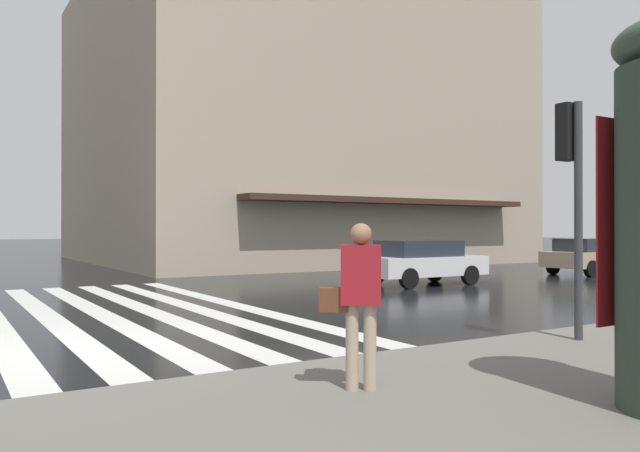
% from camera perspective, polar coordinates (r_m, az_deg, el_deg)
% --- Properties ---
extents(ground_plane, '(220.00, 220.00, 0.00)m').
position_cam_1_polar(ground_plane, '(9.96, -20.25, -10.50)').
color(ground_plane, black).
extents(zebra_crossing, '(13.00, 5.50, 0.01)m').
position_cam_1_polar(zebra_crossing, '(14.14, -17.55, -7.44)').
color(zebra_crossing, silver).
rests_on(zebra_crossing, ground_plane).
extents(haussmann_block_corner, '(21.13, 20.95, 18.74)m').
position_cam_1_polar(haussmann_block_corner, '(37.13, -3.47, 11.22)').
color(haussmann_block_corner, tan).
rests_on(haussmann_block_corner, ground_plane).
extents(traffic_signal_post, '(0.44, 0.30, 3.49)m').
position_cam_1_polar(traffic_signal_post, '(9.98, 21.99, 4.89)').
color(traffic_signal_post, '#333338').
rests_on(traffic_signal_post, sidewalk_pavement).
extents(car_white, '(1.85, 4.10, 1.41)m').
position_cam_1_polar(car_white, '(20.02, 9.27, -3.18)').
color(car_white, silver).
rests_on(car_white, ground_plane).
extents(car_champagne, '(1.85, 4.10, 1.41)m').
position_cam_1_polar(car_champagne, '(26.50, 23.55, -2.46)').
color(car_champagne, tan).
rests_on(car_champagne, ground_plane).
extents(pedestrian_in_red_jacket, '(0.53, 0.62, 1.68)m').
position_cam_1_polar(pedestrian_in_red_jacket, '(6.31, 3.51, -6.11)').
color(pedestrian_in_red_jacket, maroon).
rests_on(pedestrian_in_red_jacket, sidewalk_pavement).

